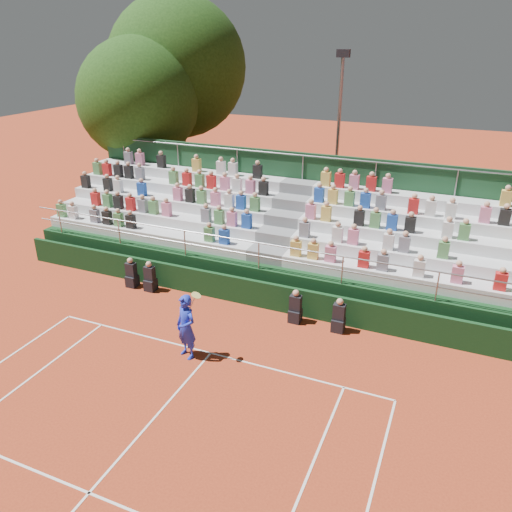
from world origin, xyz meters
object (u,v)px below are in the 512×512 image
at_px(tennis_player, 186,327).
at_px(tree_west, 139,100).
at_px(floodlight_mast, 339,127).
at_px(tree_east, 177,67).

relative_size(tennis_player, tree_west, 0.25).
xyz_separation_m(tennis_player, floodlight_mast, (0.89, 13.21, 3.78)).
distance_m(tree_west, floodlight_mast, 10.15).
relative_size(tree_east, floodlight_mast, 1.33).
bearing_deg(tennis_player, tree_west, 128.86).
bearing_deg(tree_west, floodlight_mast, 11.59).
height_order(tennis_player, tree_west, tree_west).
bearing_deg(tree_west, tennis_player, -51.14).
distance_m(tennis_player, tree_east, 17.85).
xyz_separation_m(tree_west, floodlight_mast, (9.90, 2.03, -1.00)).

